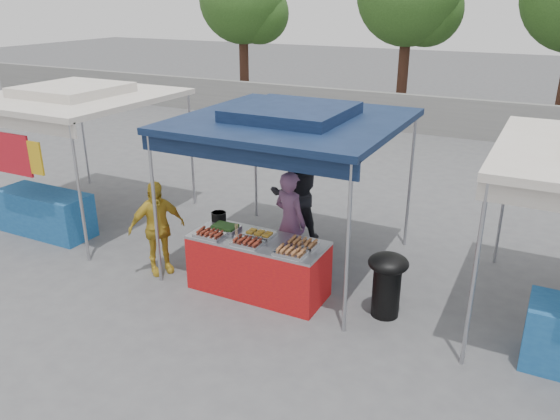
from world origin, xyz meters
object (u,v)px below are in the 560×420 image
at_px(vendor_woman, 290,222).
at_px(customer_person, 157,228).
at_px(vendor_table, 258,265).
at_px(cooking_pot, 219,216).
at_px(helper_man, 295,194).
at_px(wok_burner, 387,279).

xyz_separation_m(vendor_woman, customer_person, (-1.80, -1.00, -0.06)).
xyz_separation_m(vendor_table, vendor_woman, (0.11, 0.84, 0.40)).
xyz_separation_m(vendor_table, cooking_pot, (-0.88, 0.33, 0.49)).
relative_size(vendor_table, customer_person, 1.32).
xyz_separation_m(vendor_table, customer_person, (-1.70, -0.17, 0.33)).
bearing_deg(helper_man, cooking_pot, 35.02).
relative_size(vendor_woman, customer_person, 1.09).
xyz_separation_m(vendor_table, wok_burner, (1.86, 0.23, 0.12)).
xyz_separation_m(cooking_pot, helper_man, (0.58, 1.54, -0.02)).
bearing_deg(wok_burner, helper_man, 147.81).
distance_m(vendor_table, cooking_pot, 1.06).
bearing_deg(customer_person, cooking_pot, -25.06).
bearing_deg(vendor_woman, wok_burner, 178.82).
distance_m(wok_burner, helper_man, 2.73).
xyz_separation_m(vendor_woman, helper_man, (-0.40, 1.03, 0.08)).
distance_m(vendor_table, wok_burner, 1.88).
relative_size(vendor_woman, helper_man, 0.92).
relative_size(cooking_pot, wok_burner, 0.25).
height_order(vendor_table, helper_man, helper_man).
bearing_deg(vendor_table, helper_man, 99.01).
height_order(cooking_pot, wok_burner, cooking_pot).
distance_m(vendor_table, helper_man, 1.95).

